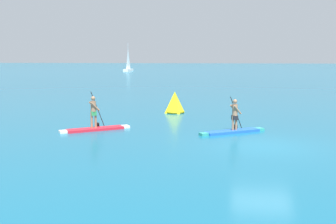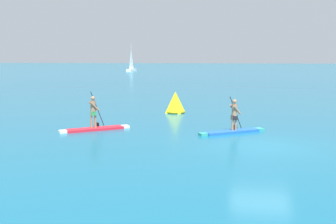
# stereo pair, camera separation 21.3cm
# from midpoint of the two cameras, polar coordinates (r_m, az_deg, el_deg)

# --- Properties ---
(ground) EXTENTS (440.00, 440.00, 0.00)m
(ground) POSITION_cam_midpoint_polar(r_m,az_deg,el_deg) (17.07, 13.09, -4.79)
(ground) COLOR #145B7A
(paddleboarder_near_left) EXTENTS (3.18, 2.41, 1.95)m
(paddleboarder_near_left) POSITION_cam_midpoint_polar(r_m,az_deg,el_deg) (20.51, -10.66, -1.73)
(paddleboarder_near_left) COLOR red
(paddleboarder_near_left) RESTS_ON ground
(paddleboarder_mid_center) EXTENTS (3.22, 2.28, 1.76)m
(paddleboarder_mid_center) POSITION_cam_midpoint_polar(r_m,az_deg,el_deg) (19.77, 9.01, -2.06)
(paddleboarder_mid_center) COLOR blue
(paddleboarder_mid_center) RESTS_ON ground
(race_marker_buoy) EXTENTS (1.45, 1.45, 1.41)m
(race_marker_buoy) POSITION_cam_midpoint_polar(r_m,az_deg,el_deg) (26.44, 0.74, 1.25)
(race_marker_buoy) COLOR yellow
(race_marker_buoy) RESTS_ON ground
(sailboat_left_horizon) EXTENTS (1.62, 4.60, 7.15)m
(sailboat_left_horizon) POSITION_cam_midpoint_polar(r_m,az_deg,el_deg) (102.63, -5.76, 6.32)
(sailboat_left_horizon) COLOR white
(sailboat_left_horizon) RESTS_ON ground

